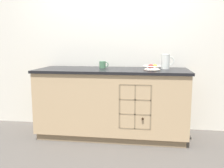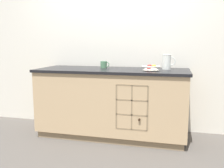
# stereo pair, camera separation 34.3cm
# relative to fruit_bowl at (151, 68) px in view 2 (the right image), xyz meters

# --- Properties ---
(ground_plane) EXTENTS (14.00, 14.00, 0.00)m
(ground_plane) POSITION_rel_fruit_bowl_xyz_m (-0.54, 0.11, -0.98)
(ground_plane) COLOR #4C4742
(back_wall) EXTENTS (4.41, 0.06, 2.55)m
(back_wall) POSITION_rel_fruit_bowl_xyz_m (-0.54, 0.54, 0.29)
(back_wall) COLOR silver
(back_wall) RESTS_ON ground_plane
(kitchen_island) EXTENTS (2.05, 0.76, 0.94)m
(kitchen_island) POSITION_rel_fruit_bowl_xyz_m (-0.54, 0.11, -0.51)
(kitchen_island) COLOR #8B7354
(kitchen_island) RESTS_ON ground_plane
(fruit_bowl) EXTENTS (0.24, 0.24, 0.08)m
(fruit_bowl) POSITION_rel_fruit_bowl_xyz_m (0.00, 0.00, 0.00)
(fruit_bowl) COLOR silver
(fruit_bowl) RESTS_ON kitchen_island
(white_pitcher) EXTENTS (0.18, 0.12, 0.20)m
(white_pitcher) POSITION_rel_fruit_bowl_xyz_m (0.19, 0.24, 0.06)
(white_pitcher) COLOR silver
(white_pitcher) RESTS_ON kitchen_island
(ceramic_mug) EXTENTS (0.13, 0.09, 0.10)m
(ceramic_mug) POSITION_rel_fruit_bowl_xyz_m (-0.69, 0.24, 0.01)
(ceramic_mug) COLOR #4C7A56
(ceramic_mug) RESTS_ON kitchen_island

